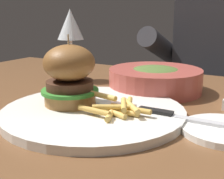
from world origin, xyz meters
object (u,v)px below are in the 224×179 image
at_px(main_plate, 94,112).
at_px(burger_sandwich, 69,75).
at_px(diner_person, 224,108).
at_px(wine_glass, 70,28).
at_px(soup_bowl, 155,79).
at_px(table_knife, 192,119).

xyz_separation_m(main_plate, burger_sandwich, (-0.05, -0.00, 0.06)).
distance_m(burger_sandwich, diner_person, 0.79).
relative_size(main_plate, wine_glass, 1.74).
relative_size(burger_sandwich, wine_glass, 0.69).
relative_size(burger_sandwich, soup_bowl, 0.60).
bearing_deg(diner_person, wine_glass, -119.86).
bearing_deg(wine_glass, table_knife, -25.81).
xyz_separation_m(burger_sandwich, table_knife, (0.21, 0.03, -0.05)).
bearing_deg(diner_person, main_plate, -97.10).
bearing_deg(burger_sandwich, table_knife, 8.61).
height_order(table_knife, diner_person, diner_person).
distance_m(burger_sandwich, table_knife, 0.22).
height_order(main_plate, burger_sandwich, burger_sandwich).
bearing_deg(table_knife, main_plate, -168.90).
distance_m(table_knife, soup_bowl, 0.23).
distance_m(burger_sandwich, soup_bowl, 0.23).
relative_size(soup_bowl, diner_person, 0.18).
bearing_deg(main_plate, soup_bowl, 83.40).
bearing_deg(table_knife, diner_person, 95.80).
bearing_deg(wine_glass, diner_person, 60.14).
xyz_separation_m(soup_bowl, diner_person, (0.07, 0.52, -0.20)).
bearing_deg(table_knife, soup_bowl, 127.10).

